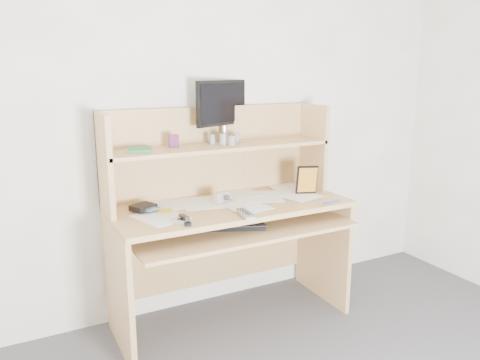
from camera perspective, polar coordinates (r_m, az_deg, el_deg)
name	(u,v)px	position (r m, az deg, el deg)	size (l,w,h in m)	color
back_wall	(208,114)	(2.95, -3.90, 8.00)	(3.60, 0.04, 2.50)	white
desk	(225,210)	(2.84, -1.79, -3.62)	(1.40, 0.70, 1.30)	tan
paper_clutter	(231,204)	(2.76, -1.08, -2.89)	(1.32, 0.54, 0.01)	white
keyboard	(229,225)	(2.66, -1.30, -5.54)	(0.42, 0.29, 0.03)	black
tv_remote	(246,214)	(2.52, 0.69, -4.17)	(0.05, 0.19, 0.02)	#969691
flip_phone	(181,220)	(2.43, -7.26, -4.87)	(0.05, 0.09, 0.02)	#AEAEB1
stapler	(185,219)	(2.43, -6.74, -4.72)	(0.03, 0.12, 0.04)	black
wallet	(143,207)	(2.67, -11.73, -3.27)	(0.12, 0.10, 0.03)	black
sticky_note_pad	(165,211)	(2.63, -9.08, -3.78)	(0.07, 0.07, 0.01)	#FDEE42
digital_camera	(221,197)	(2.76, -2.32, -2.13)	(0.10, 0.04, 0.06)	silver
game_case	(307,180)	(2.96, 8.14, 0.03)	(0.13, 0.01, 0.18)	black
blue_pen	(331,202)	(2.82, 11.09, -2.62)	(0.01, 0.01, 0.14)	#192EBC
card_box	(174,141)	(2.73, -8.07, 4.72)	(0.06, 0.02, 0.08)	maroon
shelf_book	(140,150)	(2.66, -12.12, 3.64)	(0.12, 0.17, 0.02)	#358455
chip_stack_a	(237,138)	(2.90, -0.42, 5.16)	(0.04, 0.04, 0.06)	black
chip_stack_b	(223,139)	(2.80, -2.08, 4.98)	(0.04, 0.04, 0.07)	silver
chip_stack_c	(232,141)	(2.80, -1.04, 4.83)	(0.04, 0.04, 0.06)	black
chip_stack_d	(212,139)	(2.83, -3.40, 4.95)	(0.03, 0.03, 0.06)	silver
monitor	(223,109)	(2.91, -2.07, 8.59)	(0.41, 0.23, 0.38)	#9A9A9F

